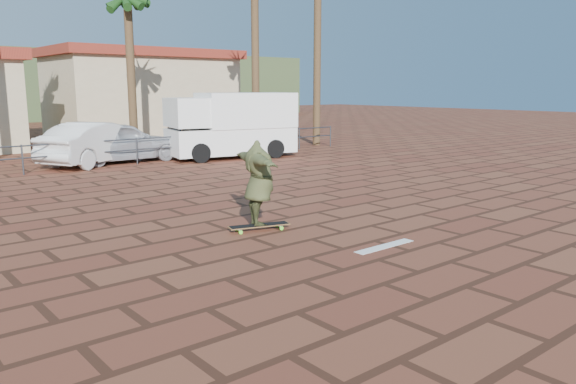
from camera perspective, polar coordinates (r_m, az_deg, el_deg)
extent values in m
plane|color=brown|center=(10.73, 2.46, -4.83)|extent=(120.00, 120.00, 0.00)
cube|color=white|center=(10.40, 9.80, -5.45)|extent=(1.40, 0.22, 0.01)
cylinder|color=#47494F|center=(20.41, -25.36, 2.98)|extent=(0.06, 0.06, 1.00)
cylinder|color=#47494F|center=(20.99, -20.07, 3.54)|extent=(0.06, 0.06, 1.00)
cylinder|color=#47494F|center=(21.73, -15.10, 4.04)|extent=(0.06, 0.06, 1.00)
cylinder|color=#47494F|center=(22.62, -10.49, 4.48)|extent=(0.06, 0.06, 1.00)
cylinder|color=#47494F|center=(23.66, -6.25, 4.85)|extent=(0.06, 0.06, 1.00)
cylinder|color=#47494F|center=(24.81, -2.37, 5.17)|extent=(0.06, 0.06, 1.00)
cylinder|color=#47494F|center=(26.06, 1.14, 5.44)|extent=(0.06, 0.06, 1.00)
cylinder|color=#47494F|center=(27.40, 4.33, 5.67)|extent=(0.06, 0.06, 1.00)
cylinder|color=#47494F|center=(20.94, -20.15, 4.76)|extent=(24.00, 0.05, 0.05)
cylinder|color=#47494F|center=(20.98, -20.08, 3.68)|extent=(24.00, 0.05, 0.05)
cylinder|color=brown|center=(25.41, -15.64, 11.14)|extent=(0.36, 0.36, 6.50)
cylinder|color=brown|center=(26.91, -3.34, 12.84)|extent=(0.36, 0.36, 7.80)
cylinder|color=brown|center=(28.07, 2.99, 13.77)|extent=(0.36, 0.36, 8.80)
cube|color=beige|center=(35.02, -14.53, 9.31)|extent=(10.00, 6.00, 4.50)
cube|color=maroon|center=(35.06, -14.73, 13.39)|extent=(10.60, 6.60, 0.50)
cube|color=olive|center=(11.34, -2.94, -3.42)|extent=(1.28, 0.63, 0.02)
cube|color=black|center=(11.34, -2.94, -3.35)|extent=(1.23, 0.60, 0.00)
cube|color=silver|center=(11.22, -5.03, -3.78)|extent=(0.13, 0.22, 0.03)
cube|color=silver|center=(11.49, -0.90, -3.39)|extent=(0.13, 0.22, 0.03)
cylinder|color=#72F834|center=(11.11, -4.83, -4.10)|extent=(0.09, 0.06, 0.08)
cylinder|color=#72F834|center=(11.34, -5.21, -3.80)|extent=(0.09, 0.06, 0.08)
cylinder|color=#72F834|center=(11.39, -0.67, -3.70)|extent=(0.09, 0.06, 0.08)
cylinder|color=#72F834|center=(11.61, -1.12, -3.41)|extent=(0.09, 0.06, 0.08)
imported|color=#434726|center=(11.16, -2.98, 0.92)|extent=(1.17, 2.18, 1.71)
cube|color=white|center=(23.17, -5.77, 5.25)|extent=(5.36, 3.02, 1.03)
cube|color=white|center=(23.35, -4.32, 8.30)|extent=(4.10, 2.85, 1.40)
cube|color=white|center=(22.48, -10.06, 7.96)|extent=(1.88, 2.32, 1.12)
cube|color=black|center=(22.32, -11.52, 6.81)|extent=(0.37, 1.57, 0.61)
cylinder|color=black|center=(21.70, -8.88, 3.94)|extent=(0.79, 0.41, 0.75)
cylinder|color=black|center=(23.55, -10.47, 4.41)|extent=(0.79, 0.41, 0.75)
cylinder|color=black|center=(22.93, -1.34, 4.42)|extent=(0.79, 0.41, 0.75)
cylinder|color=black|center=(24.69, -3.40, 4.85)|extent=(0.79, 0.41, 0.75)
imported|color=silver|center=(22.53, -16.67, 4.91)|extent=(4.61, 1.87, 1.57)
imported|color=white|center=(22.23, -18.70, 4.74)|extent=(5.02, 3.70, 1.58)
cylinder|color=gray|center=(25.80, 0.58, 6.66)|extent=(0.06, 0.06, 2.14)
cube|color=#193FB2|center=(25.75, 0.58, 8.60)|extent=(0.44, 0.13, 0.44)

